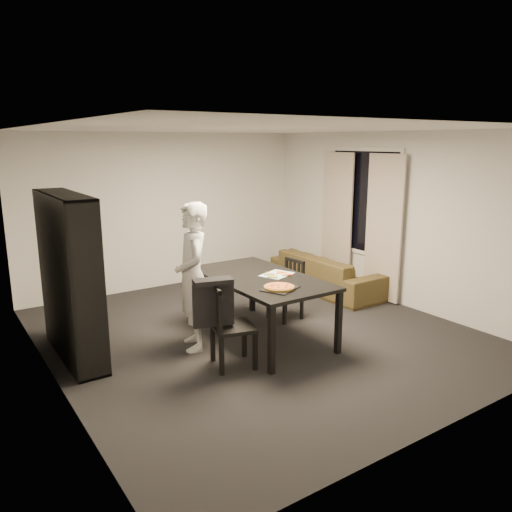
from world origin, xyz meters
TOP-DOWN VIEW (x-y plane):
  - room at (0.00, 0.00)m, footprint 5.01×5.51m
  - window_pane at (2.48, 0.60)m, footprint 0.02×1.40m
  - window_frame at (2.48, 0.60)m, footprint 0.03×1.52m
  - curtain_left at (2.40, 0.08)m, footprint 0.03×0.70m
  - curtain_right at (2.40, 1.12)m, footprint 0.03×0.70m
  - bookshelf at (-2.16, 0.60)m, footprint 0.35×1.50m
  - dining_table at (-0.04, -0.14)m, footprint 1.07×1.93m
  - chair_left at (-0.85, -0.63)m, footprint 0.54×0.54m
  - chair_right at (0.71, 0.25)m, footprint 0.43×0.43m
  - draped_jacket at (-0.97, -0.59)m, footprint 0.45×0.29m
  - person at (-0.88, 0.06)m, footprint 0.60×0.74m
  - baking_tray at (-0.16, -0.71)m, footprint 0.50×0.46m
  - pepperoni_pizza at (-0.18, -0.71)m, footprint 0.35×0.35m
  - kitchen_towel at (0.17, -0.19)m, footprint 0.48×0.42m
  - pizza_slices at (0.16, -0.21)m, footprint 0.43×0.38m
  - sofa at (2.05, 0.94)m, footprint 0.82×2.10m

SIDE VIEW (x-z plane):
  - sofa at x=2.05m, z-range 0.00..0.61m
  - chair_right at x=0.71m, z-range 0.06..0.90m
  - chair_left at x=-0.85m, z-range 0.07..1.02m
  - dining_table at x=-0.04m, z-range 0.33..1.14m
  - draped_jacket at x=-0.97m, z-range 0.52..1.05m
  - kitchen_towel at x=0.17m, z-range 0.81..0.81m
  - baking_tray at x=-0.16m, z-range 0.81..0.82m
  - pizza_slices at x=0.16m, z-range 0.81..0.83m
  - pepperoni_pizza at x=-0.18m, z-range 0.82..0.85m
  - person at x=-0.88m, z-range 0.00..1.77m
  - bookshelf at x=-2.16m, z-range 0.00..1.90m
  - curtain_left at x=2.40m, z-range 0.02..2.27m
  - curtain_right at x=2.40m, z-range 0.02..2.27m
  - room at x=0.00m, z-range 0.00..2.60m
  - window_pane at x=2.48m, z-range 0.70..2.30m
  - window_frame at x=2.48m, z-range 0.64..2.36m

